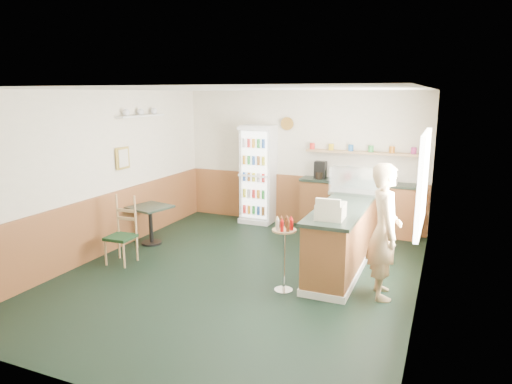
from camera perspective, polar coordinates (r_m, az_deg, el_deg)
The scene contains 13 objects.
ground at distance 6.93m, azimuth -2.05°, elevation -10.19°, with size 6.00×6.00×0.00m, color black.
room_envelope at distance 7.26m, azimuth -1.32°, elevation 3.35°, with size 5.04×6.02×2.72m.
service_counter at distance 7.35m, azimuth 11.18°, elevation -5.30°, with size 0.68×3.01×1.01m.
back_counter at distance 8.99m, azimuth 12.49°, elevation -1.57°, with size 2.24×0.42×1.69m.
drinks_fridge at distance 9.41m, azimuth 0.24°, elevation 2.21°, with size 0.67×0.55×2.02m.
display_case at distance 7.68m, azimuth 12.26°, elevation 1.36°, with size 0.79×0.41×0.45m.
cash_register at distance 6.15m, azimuth 9.32°, elevation -2.35°, with size 0.36×0.38×0.21m, color beige.
shopkeeper at distance 6.16m, azimuth 15.77°, elevation -4.75°, with size 0.60×0.43×1.79m, color tan.
condiment_stand at distance 6.15m, azimuth 3.53°, elevation -6.40°, with size 0.33×0.33×1.02m.
newspaper_rack at distance 7.49m, azimuth 8.71°, elevation -3.93°, with size 0.09×0.44×0.70m.
cafe_table at distance 8.32m, azimuth -13.06°, elevation -3.12°, with size 0.76×0.76×0.69m.
cafe_chair at distance 7.55m, azimuth -16.21°, elevation -4.31°, with size 0.42×0.42×1.07m.
dog_doorstop at distance 7.31m, azimuth 7.34°, elevation -7.91°, with size 0.24×0.31×0.29m.
Camera 1 is at (2.72, -5.81, 2.64)m, focal length 32.00 mm.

